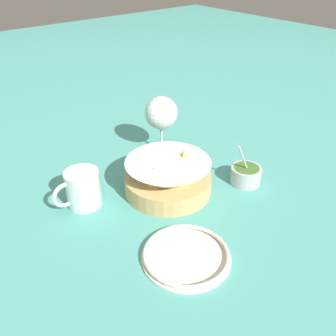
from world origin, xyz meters
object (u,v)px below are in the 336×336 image
at_px(wine_glass, 161,114).
at_px(beer_mug, 83,190).
at_px(food_basket, 168,178).
at_px(sauce_cup, 246,174).
at_px(side_plate, 186,255).

height_order(wine_glass, beer_mug, wine_glass).
bearing_deg(food_basket, beer_mug, -24.20).
xyz_separation_m(food_basket, sauce_cup, (-0.17, 0.09, -0.01)).
xyz_separation_m(food_basket, beer_mug, (0.18, -0.08, 0.00)).
distance_m(beer_mug, side_plate, 0.28).
relative_size(beer_mug, side_plate, 0.65).
relative_size(food_basket, beer_mug, 1.83).
bearing_deg(beer_mug, wine_glass, -164.88).
relative_size(sauce_cup, wine_glass, 0.72).
distance_m(sauce_cup, beer_mug, 0.39).
height_order(food_basket, beer_mug, food_basket).
height_order(food_basket, sauce_cup, sauce_cup).
bearing_deg(food_basket, side_plate, 59.14).
bearing_deg(wine_glass, food_basket, 56.08).
bearing_deg(food_basket, sauce_cup, 151.28).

